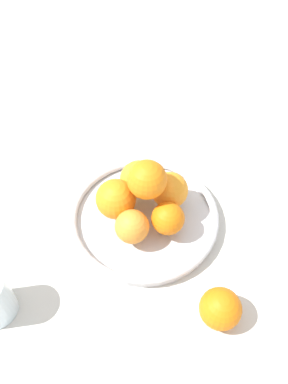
% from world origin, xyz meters
% --- Properties ---
extents(ground_plane, '(4.00, 4.00, 0.00)m').
position_xyz_m(ground_plane, '(0.00, 0.00, 0.00)').
color(ground_plane, beige).
extents(fruit_bowl, '(0.32, 0.32, 0.03)m').
position_xyz_m(fruit_bowl, '(0.00, 0.00, 0.02)').
color(fruit_bowl, silver).
rests_on(fruit_bowl, ground_plane).
extents(orange_pile, '(0.18, 0.19, 0.14)m').
position_xyz_m(orange_pile, '(0.01, -0.00, 0.08)').
color(orange_pile, orange).
rests_on(orange_pile, fruit_bowl).
extents(stray_orange, '(0.07, 0.07, 0.07)m').
position_xyz_m(stray_orange, '(-0.24, 0.05, 0.04)').
color(stray_orange, orange).
rests_on(stray_orange, ground_plane).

